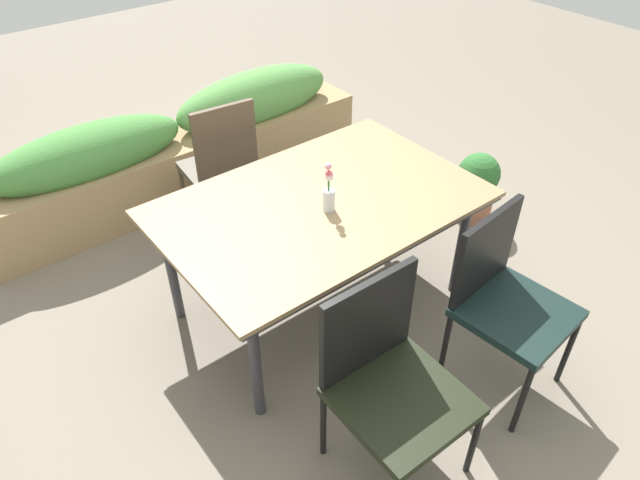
{
  "coord_description": "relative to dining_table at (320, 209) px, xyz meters",
  "views": [
    {
      "loc": [
        -1.44,
        -1.8,
        2.37
      ],
      "look_at": [
        0.05,
        0.09,
        0.46
      ],
      "focal_mm": 32.43,
      "sensor_mm": 36.0,
      "label": 1
    }
  ],
  "objects": [
    {
      "name": "ground_plane",
      "position": [
        -0.05,
        -0.09,
        -0.66
      ],
      "size": [
        12.0,
        12.0,
        0.0
      ],
      "primitive_type": "plane",
      "color": "#756B5B"
    },
    {
      "name": "flower_vase",
      "position": [
        -0.01,
        -0.09,
        0.16
      ],
      "size": [
        0.06,
        0.06,
        0.27
      ],
      "color": "silver",
      "rests_on": "dining_table"
    },
    {
      "name": "chair_near_right",
      "position": [
        0.36,
        -0.91,
        -0.13
      ],
      "size": [
        0.5,
        0.5,
        0.91
      ],
      "rotation": [
        0.0,
        0.0,
        3.24
      ],
      "color": "black",
      "rests_on": "ground"
    },
    {
      "name": "chair_far_side",
      "position": [
        -0.06,
        0.91,
        -0.13
      ],
      "size": [
        0.45,
        0.45,
        0.95
      ],
      "rotation": [
        0.0,
        0.0,
        -0.1
      ],
      "color": "#514A3C",
      "rests_on": "ground"
    },
    {
      "name": "potted_plant",
      "position": [
        1.34,
        0.01,
        -0.4
      ],
      "size": [
        0.28,
        0.28,
        0.49
      ],
      "color": "#9E6047",
      "rests_on": "ground"
    },
    {
      "name": "planter_box",
      "position": [
        -0.03,
        1.52,
        -0.3
      ],
      "size": [
        2.79,
        0.43,
        0.76
      ],
      "color": "#9E7F56",
      "rests_on": "ground"
    },
    {
      "name": "dining_table",
      "position": [
        0.0,
        0.0,
        0.0
      ],
      "size": [
        1.62,
        1.06,
        0.71
      ],
      "color": "#8C704C",
      "rests_on": "ground"
    },
    {
      "name": "chair_near_left",
      "position": [
        -0.36,
        -0.9,
        -0.15
      ],
      "size": [
        0.5,
        0.5,
        0.91
      ],
      "rotation": [
        0.0,
        0.0,
        3.12
      ],
      "color": "black",
      "rests_on": "ground"
    }
  ]
}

